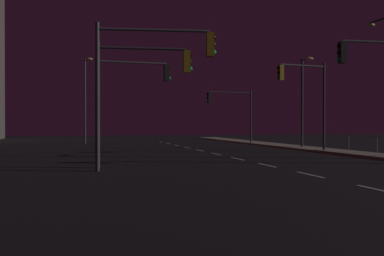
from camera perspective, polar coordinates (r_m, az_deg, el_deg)
The scene contains 12 objects.
ground_plane at distance 21.59m, azimuth 8.55°, elevation -4.39°, with size 112.00×112.00×0.00m, color black.
lane_markings_center at distance 24.86m, azimuth 5.52°, elevation -3.73°, with size 0.14×50.00×0.01m.
lane_edge_line at distance 28.93m, azimuth 16.80°, elevation -3.16°, with size 0.14×53.00×0.01m.
traffic_light_mid_left at distance 30.86m, azimuth 13.53°, elevation 4.69°, with size 3.57×0.73×5.67m.
traffic_light_near_right at distance 26.70m, azimuth -7.62°, elevation 4.98°, with size 4.31×0.61×5.55m.
traffic_light_overhead_east at distance 42.95m, azimuth 4.74°, elevation 2.82°, with size 4.47×0.78×4.83m.
traffic_light_far_right at distance 20.07m, azimuth -6.33°, elevation 5.92°, with size 4.07×0.55×5.29m.
traffic_light_far_left at distance 23.14m, azimuth 22.24°, elevation 6.13°, with size 4.06×0.46×5.66m.
traffic_light_near_left at distance 18.62m, azimuth -5.27°, elevation 7.47°, with size 4.72×0.79×5.77m.
street_lamp_far_end at distance 35.94m, azimuth 13.39°, elevation 4.20°, with size 0.67×2.03×6.61m.
street_lamp_corner at distance 44.30m, azimuth -12.78°, elevation 4.20°, with size 0.76×2.35×7.84m.
street_lamp_median at distance 27.29m, azimuth 22.19°, elevation 6.29°, with size 0.56×1.71×7.50m.
Camera 1 is at (-8.05, -2.45, 1.83)m, focal length 43.93 mm.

